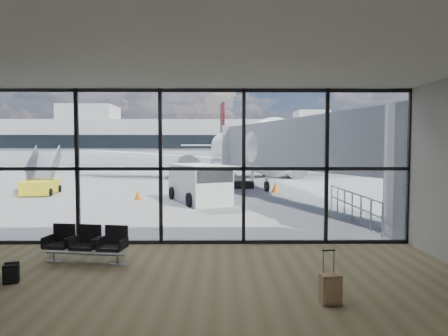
{
  "coord_description": "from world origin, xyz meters",
  "views": [
    {
      "loc": [
        0.56,
        -10.78,
        2.79
      ],
      "look_at": [
        0.65,
        3.0,
        2.06
      ],
      "focal_mm": 30.0,
      "sensor_mm": 36.0,
      "label": 1
    }
  ],
  "objects_px": {
    "airliner": "(237,148)",
    "belt_loader": "(183,173)",
    "seating_row": "(87,242)",
    "backpack": "(11,274)",
    "service_van": "(199,183)",
    "suitcase": "(331,289)",
    "mobile_stairs": "(41,185)"
  },
  "relations": [
    {
      "from": "airliner",
      "to": "belt_loader",
      "type": "distance_m",
      "value": 6.53
    },
    {
      "from": "seating_row",
      "to": "backpack",
      "type": "relative_size",
      "value": 4.69
    },
    {
      "from": "airliner",
      "to": "service_van",
      "type": "height_order",
      "value": "airliner"
    },
    {
      "from": "backpack",
      "to": "airliner",
      "type": "height_order",
      "value": "airliner"
    },
    {
      "from": "backpack",
      "to": "seating_row",
      "type": "bearing_deg",
      "value": 37.9
    },
    {
      "from": "seating_row",
      "to": "airliner",
      "type": "distance_m",
      "value": 29.1
    },
    {
      "from": "airliner",
      "to": "belt_loader",
      "type": "relative_size",
      "value": 9.57
    },
    {
      "from": "service_van",
      "to": "belt_loader",
      "type": "xyz_separation_m",
      "value": [
        -2.42,
        15.04,
        -0.43
      ]
    },
    {
      "from": "suitcase",
      "to": "seating_row",
      "type": "bearing_deg",
      "value": 145.81
    },
    {
      "from": "service_van",
      "to": "belt_loader",
      "type": "relative_size",
      "value": 1.31
    },
    {
      "from": "suitcase",
      "to": "airliner",
      "type": "height_order",
      "value": "airliner"
    },
    {
      "from": "airliner",
      "to": "mobile_stairs",
      "type": "distance_m",
      "value": 19.62
    },
    {
      "from": "belt_loader",
      "to": "mobile_stairs",
      "type": "relative_size",
      "value": 1.04
    },
    {
      "from": "seating_row",
      "to": "airliner",
      "type": "relative_size",
      "value": 0.06
    },
    {
      "from": "belt_loader",
      "to": "airliner",
      "type": "bearing_deg",
      "value": 29.79
    },
    {
      "from": "belt_loader",
      "to": "backpack",
      "type": "bearing_deg",
      "value": -94.33
    },
    {
      "from": "suitcase",
      "to": "mobile_stairs",
      "type": "bearing_deg",
      "value": 120.53
    },
    {
      "from": "mobile_stairs",
      "to": "seating_row",
      "type": "bearing_deg",
      "value": -70.07
    },
    {
      "from": "backpack",
      "to": "airliner",
      "type": "relative_size",
      "value": 0.01
    },
    {
      "from": "belt_loader",
      "to": "mobile_stairs",
      "type": "distance_m",
      "value": 13.75
    },
    {
      "from": "backpack",
      "to": "mobile_stairs",
      "type": "height_order",
      "value": "mobile_stairs"
    },
    {
      "from": "suitcase",
      "to": "airliner",
      "type": "distance_m",
      "value": 31.28
    },
    {
      "from": "suitcase",
      "to": "belt_loader",
      "type": "relative_size",
      "value": 0.26
    },
    {
      "from": "backpack",
      "to": "suitcase",
      "type": "distance_m",
      "value": 6.37
    },
    {
      "from": "suitcase",
      "to": "service_van",
      "type": "height_order",
      "value": "service_van"
    },
    {
      "from": "suitcase",
      "to": "backpack",
      "type": "bearing_deg",
      "value": 162.13
    },
    {
      "from": "airliner",
      "to": "mobile_stairs",
      "type": "xyz_separation_m",
      "value": [
        -12.65,
        -14.83,
        -2.23
      ]
    },
    {
      "from": "seating_row",
      "to": "backpack",
      "type": "height_order",
      "value": "seating_row"
    },
    {
      "from": "backpack",
      "to": "suitcase",
      "type": "height_order",
      "value": "suitcase"
    },
    {
      "from": "suitcase",
      "to": "airliner",
      "type": "relative_size",
      "value": 0.03
    },
    {
      "from": "seating_row",
      "to": "belt_loader",
      "type": "bearing_deg",
      "value": 99.23
    },
    {
      "from": "mobile_stairs",
      "to": "suitcase",
      "type": "bearing_deg",
      "value": -61.0
    }
  ]
}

